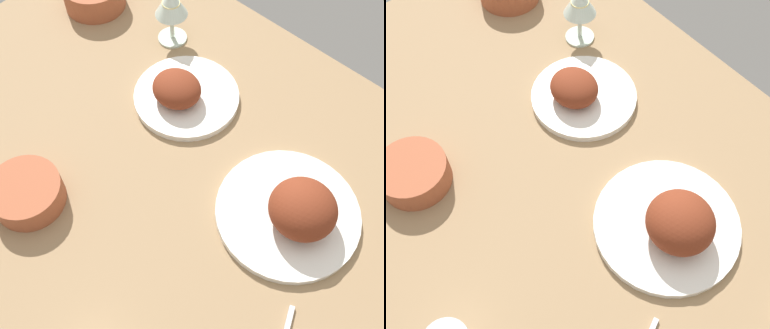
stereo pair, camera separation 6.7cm
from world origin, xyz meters
TOP-DOWN VIEW (x-y plane):
  - dining_table at (0.00, 0.00)cm, footprint 140.00×90.00cm
  - plate_far_side at (-21.28, -5.00)cm, footprint 27.30×27.30cm
  - plate_near_viewer at (13.81, -11.58)cm, footprint 23.14×23.14cm
  - bowl_onions at (18.05, 26.36)cm, footprint 13.81×13.81cm
  - wine_glass at (28.95, -23.83)cm, footprint 7.60×7.60cm

SIDE VIEW (x-z plane):
  - dining_table at x=0.00cm, z-range 0.00..4.00cm
  - plate_near_viewer at x=13.81cm, z-range 2.62..10.27cm
  - bowl_onions at x=18.05cm, z-range 4.24..9.68cm
  - plate_far_side at x=-21.28cm, z-range 2.26..12.97cm
  - wine_glass at x=28.95cm, z-range 6.93..20.93cm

